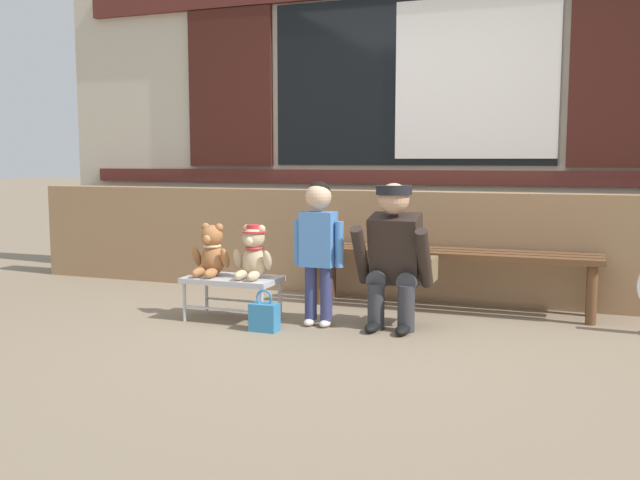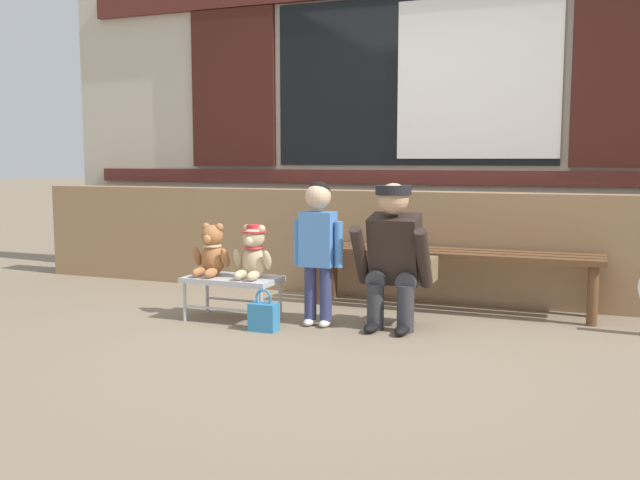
{
  "view_description": "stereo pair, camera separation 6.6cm",
  "coord_description": "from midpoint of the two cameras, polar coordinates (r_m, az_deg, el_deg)",
  "views": [
    {
      "loc": [
        1.42,
        -4.03,
        1.1
      ],
      "look_at": [
        -0.28,
        0.45,
        0.55
      ],
      "focal_mm": 39.52,
      "sensor_mm": 36.0,
      "label": 1
    },
    {
      "loc": [
        1.48,
        -4.01,
        1.1
      ],
      "look_at": [
        -0.28,
        0.45,
        0.55
      ],
      "focal_mm": 39.52,
      "sensor_mm": 36.0,
      "label": 2
    }
  ],
  "objects": [
    {
      "name": "child_standing",
      "position": [
        4.61,
        -0.53,
        0.23
      ],
      "size": [
        0.35,
        0.18,
        0.96
      ],
      "color": "navy",
      "rests_on": "ground"
    },
    {
      "name": "brick_low_wall",
      "position": [
        5.68,
        5.77,
        -0.32
      ],
      "size": [
        6.72,
        0.25,
        0.85
      ],
      "primitive_type": "cube",
      "color": "#997551",
      "rests_on": "ground"
    },
    {
      "name": "teddy_bear_plain",
      "position": [
        4.91,
        -9.17,
        -0.98
      ],
      "size": [
        0.28,
        0.26,
        0.36
      ],
      "color": "#A86B3D",
      "rests_on": "small_display_bench"
    },
    {
      "name": "adult_crouching",
      "position": [
        4.59,
        5.79,
        -1.23
      ],
      "size": [
        0.5,
        0.49,
        0.95
      ],
      "color": "#333338",
      "rests_on": "ground"
    },
    {
      "name": "teddy_bear_with_hat",
      "position": [
        4.76,
        -5.82,
        -1.05
      ],
      "size": [
        0.28,
        0.27,
        0.36
      ],
      "color": "#CCB289",
      "rests_on": "small_display_bench"
    },
    {
      "name": "small_display_bench",
      "position": [
        4.86,
        -7.49,
        -3.38
      ],
      "size": [
        0.64,
        0.36,
        0.3
      ],
      "color": "#BCBCC1",
      "rests_on": "ground"
    },
    {
      "name": "handbag_on_ground",
      "position": [
        4.56,
        -4.94,
        -6.18
      ],
      "size": [
        0.18,
        0.11,
        0.27
      ],
      "color": "teal",
      "rests_on": "ground"
    },
    {
      "name": "wooden_bench_long",
      "position": [
        5.22,
        10.16,
        -1.56
      ],
      "size": [
        2.1,
        0.4,
        0.44
      ],
      "color": "brown",
      "rests_on": "ground"
    },
    {
      "name": "shop_facade",
      "position": [
        6.16,
        7.22,
        12.15
      ],
      "size": [
        6.85,
        0.26,
        3.39
      ],
      "color": "beige",
      "rests_on": "ground"
    },
    {
      "name": "ground_plane",
      "position": [
        4.41,
        0.88,
        -7.88
      ],
      "size": [
        60.0,
        60.0,
        0.0
      ],
      "primitive_type": "plane",
      "color": "#84725B"
    }
  ]
}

